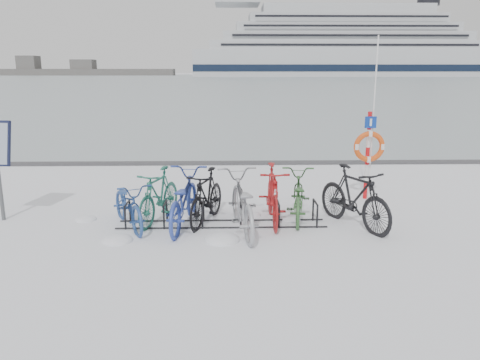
# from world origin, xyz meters

# --- Properties ---
(ground) EXTENTS (900.00, 900.00, 0.00)m
(ground) POSITION_xyz_m (0.00, 0.00, 0.00)
(ground) COLOR white
(ground) RESTS_ON ground
(ice_sheet) EXTENTS (400.00, 298.00, 0.02)m
(ice_sheet) POSITION_xyz_m (0.00, 155.00, 0.01)
(ice_sheet) COLOR #A1B0B6
(ice_sheet) RESTS_ON ground
(quay_edge) EXTENTS (400.00, 0.25, 0.10)m
(quay_edge) POSITION_xyz_m (0.00, 5.90, 0.05)
(quay_edge) COLOR #3F3F42
(quay_edge) RESTS_ON ground
(bike_rack) EXTENTS (4.00, 0.48, 0.46)m
(bike_rack) POSITION_xyz_m (0.00, 0.00, 0.18)
(bike_rack) COLOR black
(bike_rack) RESTS_ON ground
(lifebuoy_station) EXTENTS (0.70, 0.22, 3.65)m
(lifebuoy_station) POSITION_xyz_m (3.31, 1.76, 1.23)
(lifebuoy_station) COLOR red
(lifebuoy_station) RESTS_ON ground
(cruise_ferry) EXTENTS (130.29, 24.59, 42.81)m
(cruise_ferry) POSITION_xyz_m (49.88, 201.37, 11.66)
(cruise_ferry) COLOR silver
(cruise_ferry) RESTS_ON ground
(shoreline) EXTENTS (180.00, 12.00, 9.50)m
(shoreline) POSITION_xyz_m (-122.02, 260.00, 2.79)
(shoreline) COLOR #4C4C4C
(shoreline) RESTS_ON ground
(bike_0) EXTENTS (1.36, 1.88, 0.94)m
(bike_0) POSITION_xyz_m (-1.76, -0.03, 0.47)
(bike_0) COLOR navy
(bike_0) RESTS_ON ground
(bike_1) EXTENTS (1.00, 1.86, 1.08)m
(bike_1) POSITION_xyz_m (-1.24, 0.32, 0.54)
(bike_1) COLOR #206552
(bike_1) RESTS_ON ground
(bike_2) EXTENTS (1.00, 2.18, 1.10)m
(bike_2) POSITION_xyz_m (-0.73, -0.01, 0.55)
(bike_2) COLOR #2B409C
(bike_2) RESTS_ON ground
(bike_3) EXTENTS (1.01, 1.86, 1.07)m
(bike_3) POSITION_xyz_m (-0.30, 0.20, 0.54)
(bike_3) COLOR black
(bike_3) RESTS_ON ground
(bike_4) EXTENTS (1.03, 2.23, 1.13)m
(bike_4) POSITION_xyz_m (0.37, -0.35, 0.56)
(bike_4) COLOR #999AA0
(bike_4) RESTS_ON ground
(bike_5) EXTENTS (0.55, 1.93, 1.16)m
(bike_5) POSITION_xyz_m (0.99, 0.19, 0.58)
(bike_5) COLOR #A4191A
(bike_5) RESTS_ON ground
(bike_6) EXTENTS (0.92, 1.95, 0.98)m
(bike_6) POSITION_xyz_m (1.51, 0.40, 0.49)
(bike_6) COLOR #32602F
(bike_6) RESTS_ON ground
(bike_7) EXTENTS (1.38, 2.03, 1.19)m
(bike_7) POSITION_xyz_m (2.51, -0.11, 0.60)
(bike_7) COLOR black
(bike_7) RESTS_ON ground
(snow_drifts) EXTENTS (6.28, 1.95, 0.22)m
(snow_drifts) POSITION_xyz_m (-0.25, -0.24, 0.00)
(snow_drifts) COLOR white
(snow_drifts) RESTS_ON ground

